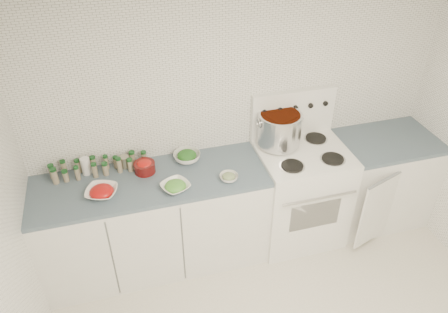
% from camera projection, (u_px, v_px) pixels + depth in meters
% --- Properties ---
extents(room_walls, '(3.54, 3.04, 2.52)m').
position_uv_depth(room_walls, '(326.00, 192.00, 2.29)').
color(room_walls, white).
rests_on(room_walls, ground).
extents(counter_left, '(1.85, 0.62, 0.90)m').
position_uv_depth(counter_left, '(155.00, 222.00, 3.68)').
color(counter_left, white).
rests_on(counter_left, ground).
extents(stove, '(0.76, 0.70, 1.36)m').
position_uv_depth(stove, '(299.00, 191.00, 3.94)').
color(stove, white).
rests_on(stove, ground).
extents(counter_right, '(0.89, 0.76, 0.90)m').
position_uv_depth(counter_right, '(378.00, 180.00, 4.15)').
color(counter_right, white).
rests_on(counter_right, ground).
extents(stock_pot, '(0.39, 0.37, 0.28)m').
position_uv_depth(stock_pot, '(279.00, 128.00, 3.68)').
color(stock_pot, silver).
rests_on(stock_pot, stove).
extents(bowl_tomato, '(0.30, 0.30, 0.08)m').
position_uv_depth(bowl_tomato, '(102.00, 192.00, 3.26)').
color(bowl_tomato, white).
rests_on(bowl_tomato, counter_left).
extents(bowl_snowpea, '(0.28, 0.28, 0.07)m').
position_uv_depth(bowl_snowpea, '(175.00, 186.00, 3.31)').
color(bowl_snowpea, white).
rests_on(bowl_snowpea, counter_left).
extents(bowl_broccoli, '(0.27, 0.27, 0.09)m').
position_uv_depth(bowl_broccoli, '(187.00, 156.00, 3.61)').
color(bowl_broccoli, white).
rests_on(bowl_broccoli, counter_left).
extents(bowl_zucchini, '(0.16, 0.16, 0.06)m').
position_uv_depth(bowl_zucchini, '(229.00, 177.00, 3.41)').
color(bowl_zucchini, white).
rests_on(bowl_zucchini, counter_left).
extents(bowl_pepper, '(0.17, 0.17, 0.11)m').
position_uv_depth(bowl_pepper, '(145.00, 166.00, 3.48)').
color(bowl_pepper, '#4F0E0D').
rests_on(bowl_pepper, counter_left).
extents(salt_canister, '(0.09, 0.09, 0.14)m').
position_uv_depth(salt_canister, '(86.00, 166.00, 3.45)').
color(salt_canister, white).
rests_on(salt_canister, counter_left).
extents(tin_can, '(0.09, 0.09, 0.10)m').
position_uv_depth(tin_can, '(125.00, 162.00, 3.53)').
color(tin_can, gray).
rests_on(tin_can, counter_left).
extents(spice_cluster, '(0.77, 0.14, 0.14)m').
position_uv_depth(spice_cluster, '(95.00, 167.00, 3.46)').
color(spice_cluster, gray).
rests_on(spice_cluster, counter_left).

